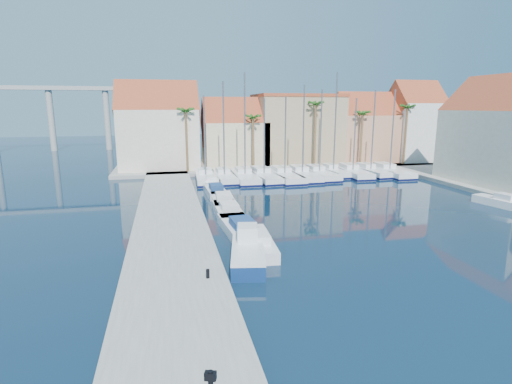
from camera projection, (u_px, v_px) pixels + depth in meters
ground at (351, 301)px, 20.93m from camera, size 260.00×260.00×0.00m
quay_west at (171, 231)px, 31.79m from camera, size 6.00×77.00×0.50m
shore_north at (280, 164)px, 68.80m from camera, size 54.00×16.00×0.50m
bollard at (208, 274)px, 22.53m from camera, size 0.21×0.21×0.52m
fishing_boat at (248, 251)px, 26.14m from camera, size 3.19×6.44×2.16m
motorboat_west_0 at (257, 242)px, 28.54m from camera, size 2.61×6.82×1.40m
motorboat_west_1 at (241, 228)px, 31.83m from camera, size 2.81×7.45×1.40m
motorboat_west_2 at (228, 211)px, 37.02m from camera, size 2.21×6.90×1.40m
motorboat_west_3 at (223, 201)px, 41.05m from camera, size 2.49×6.90×1.40m
motorboat_west_4 at (215, 191)px, 45.79m from camera, size 2.16×6.29×1.40m
motorboat_west_5 at (212, 182)px, 51.12m from camera, size 2.27×5.65×1.40m
motorboat_west_6 at (204, 175)px, 56.72m from camera, size 2.59×6.66×1.40m
motorboat_east_1 at (501, 201)px, 40.67m from camera, size 2.69×5.41×1.40m
sailboat_0 at (206, 177)px, 54.52m from camera, size 3.03×10.06×11.41m
sailboat_1 at (224, 176)px, 54.76m from camera, size 2.66×9.19×13.19m
sailboat_2 at (244, 176)px, 55.19m from camera, size 3.15×10.83×14.34m
sailboat_3 at (263, 175)px, 55.85m from camera, size 3.74×11.35×11.05m
sailboat_4 at (283, 175)px, 56.08m from camera, size 3.24×11.54×11.22m
sailboat_5 at (301, 174)px, 56.93m from camera, size 3.17×11.14×12.85m
sailboat_6 at (318, 173)px, 57.50m from camera, size 3.25×10.47×12.28m
sailboat_7 at (332, 171)px, 59.04m from camera, size 2.68×8.28×14.67m
sailboat_8 at (351, 172)px, 58.90m from camera, size 3.27×10.54×11.14m
sailboat_9 at (369, 171)px, 59.55m from camera, size 3.10×9.42×12.29m
sailboat_10 at (387, 171)px, 59.67m from camera, size 3.29×11.29×12.38m
building_0 at (159, 129)px, 62.18m from camera, size 12.30×9.00×13.50m
building_1 at (235, 136)px, 65.05m from camera, size 10.30×8.00×11.00m
building_2 at (297, 129)px, 68.19m from camera, size 14.20×10.20×11.50m
building_3 at (364, 130)px, 69.92m from camera, size 10.30×8.00×12.00m
building_4 at (413, 124)px, 70.69m from camera, size 8.30×8.00×14.00m
building_6 at (505, 135)px, 49.38m from camera, size 9.00×14.30×13.50m
palm_0 at (186, 113)px, 57.75m from camera, size 2.60×2.60×10.15m
palm_1 at (253, 119)px, 60.12m from camera, size 2.60×2.60×9.15m
palm_2 at (316, 106)px, 61.89m from camera, size 2.60×2.60×11.15m
palm_3 at (363, 115)px, 63.93m from camera, size 2.60×2.60×9.65m
palm_4 at (407, 109)px, 65.47m from camera, size 2.60×2.60×10.65m
viaduct at (25, 105)px, 88.45m from camera, size 48.00×2.20×14.45m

